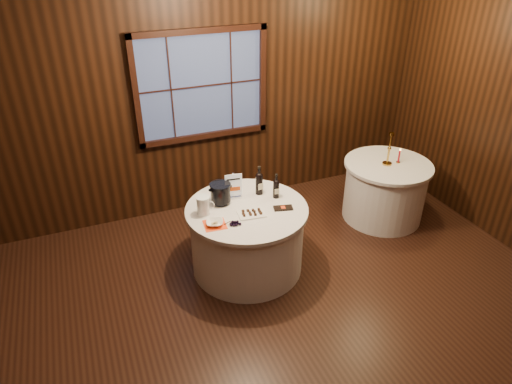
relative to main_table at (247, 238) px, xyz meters
name	(u,v)px	position (x,y,z in m)	size (l,w,h in m)	color
ground	(286,329)	(0.00, -1.00, -0.39)	(6.00, 6.00, 0.00)	black
back_wall	(202,94)	(0.00, 1.48, 1.16)	(6.00, 0.10, 3.00)	black
main_table	(247,238)	(0.00, 0.00, 0.00)	(1.28, 1.28, 0.77)	white
side_table	(384,190)	(2.00, 0.30, 0.00)	(1.08, 1.08, 0.77)	white
sign_stand	(234,189)	(-0.05, 0.25, 0.48)	(0.18, 0.11, 0.30)	silver
port_bottle_left	(259,182)	(0.23, 0.22, 0.53)	(0.08, 0.08, 0.33)	black
port_bottle_right	(276,187)	(0.37, 0.08, 0.50)	(0.07, 0.07, 0.28)	black
ice_bucket	(221,193)	(-0.22, 0.19, 0.50)	(0.22, 0.22, 0.23)	black
chocolate_plate	(252,213)	(0.00, -0.14, 0.40)	(0.29, 0.21, 0.04)	white
chocolate_box	(283,208)	(0.34, -0.16, 0.39)	(0.20, 0.10, 0.02)	black
grape_bunch	(235,222)	(-0.22, -0.24, 0.40)	(0.18, 0.11, 0.04)	black
glass_pitcher	(203,205)	(-0.44, 0.06, 0.48)	(0.18, 0.14, 0.20)	white
orange_napkin	(215,225)	(-0.40, -0.17, 0.38)	(0.21, 0.21, 0.00)	#FF4515
cracker_bowl	(215,223)	(-0.40, -0.17, 0.41)	(0.17, 0.17, 0.04)	white
brass_candlestick	(389,153)	(1.96, 0.29, 0.53)	(0.12, 0.12, 0.42)	#BC923A
red_candle	(399,157)	(2.12, 0.27, 0.46)	(0.05, 0.05, 0.19)	#BC923A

